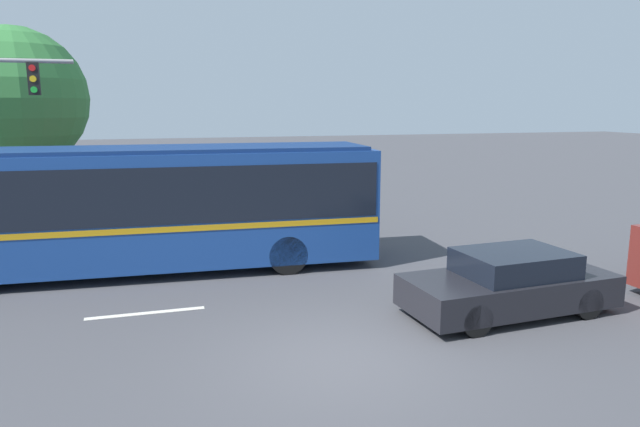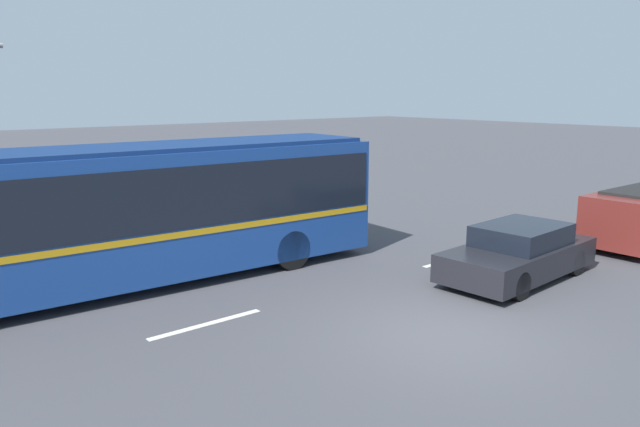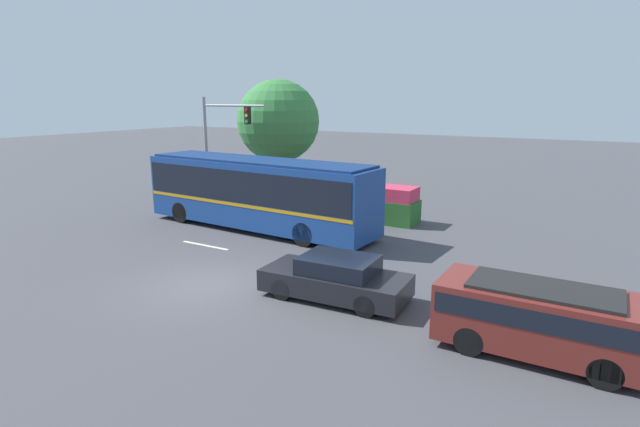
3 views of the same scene
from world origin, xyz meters
The scene contains 6 objects.
ground_plane centered at (0.00, 0.00, 0.00)m, with size 140.00×140.00×0.00m, color #444449.
city_bus centered at (-2.88, 6.57, 1.83)m, with size 11.67×3.18×3.22m.
sedan_foreground centered at (4.13, 1.17, 0.63)m, with size 4.46×2.09×1.31m.
flowering_hedge centered at (-1.32, 10.79, 0.86)m, with size 8.92×1.54×1.76m.
lane_stripe_near centered at (4.31, 3.20, 0.01)m, with size 2.40×0.16×0.01m, color silver.
lane_stripe_mid centered at (-3.11, 3.30, 0.01)m, with size 2.40×0.16×0.01m, color silver.
Camera 2 is at (-8.42, -6.62, 4.43)m, focal length 34.01 mm.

